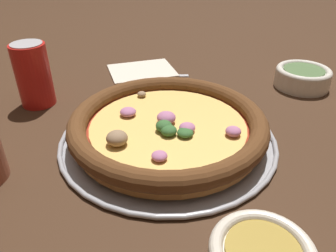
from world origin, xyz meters
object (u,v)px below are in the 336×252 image
at_px(pizza_tray, 168,138).
at_px(pizza, 168,125).
at_px(fork, 149,76).
at_px(beverage_can, 33,75).
at_px(bowl_far, 303,76).
at_px(napkin, 142,70).

relative_size(pizza_tray, pizza, 1.11).
relative_size(fork, beverage_can, 1.25).
relative_size(pizza, fork, 2.08).
bearing_deg(fork, pizza_tray, 96.20).
bearing_deg(pizza_tray, bowl_far, -173.20).
xyz_separation_m(bowl_far, napkin, (0.27, -0.25, -0.02)).
bearing_deg(bowl_far, beverage_can, -20.84).
height_order(pizza_tray, napkin, pizza_tray).
relative_size(pizza_tray, fork, 2.30).
bearing_deg(pizza, pizza_tray, -150.15).
height_order(bowl_far, napkin, bowl_far).
bearing_deg(pizza_tray, beverage_can, -56.34).
height_order(pizza, bowl_far, pizza).
height_order(napkin, fork, napkin).
bearing_deg(pizza, bowl_far, -173.17).
distance_m(pizza_tray, fork, 0.27).
bearing_deg(bowl_far, fork, -38.23).
xyz_separation_m(pizza_tray, pizza, (0.00, 0.00, 0.03)).
bearing_deg(bowl_far, pizza_tray, 6.80).
xyz_separation_m(fork, beverage_can, (0.26, 0.01, 0.06)).
xyz_separation_m(pizza, beverage_can, (0.16, -0.24, 0.03)).
bearing_deg(beverage_can, pizza, 123.56).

